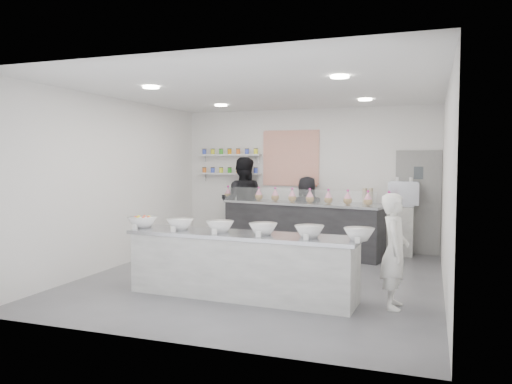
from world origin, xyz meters
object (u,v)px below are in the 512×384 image
(prep_counter, at_px, (241,265))
(espresso_ledge, at_px, (378,229))
(espresso_machine, at_px, (404,193))
(staff_right, at_px, (307,214))
(woman_prep, at_px, (395,251))
(back_bar, at_px, (301,228))
(staff_left, at_px, (243,202))

(prep_counter, distance_m, espresso_ledge, 4.17)
(espresso_ledge, bearing_deg, prep_counter, -110.65)
(espresso_machine, bearing_deg, staff_right, -174.67)
(espresso_ledge, height_order, woman_prep, woman_prep)
(back_bar, relative_size, espresso_machine, 5.81)
(espresso_ledge, relative_size, staff_left, 0.70)
(prep_counter, height_order, espresso_machine, espresso_machine)
(espresso_machine, bearing_deg, espresso_ledge, 180.00)
(back_bar, relative_size, woman_prep, 2.28)
(prep_counter, height_order, staff_right, staff_right)
(espresso_ledge, distance_m, staff_left, 2.93)
(woman_prep, bearing_deg, back_bar, 31.02)
(espresso_ledge, distance_m, staff_right, 1.48)
(staff_left, xyz_separation_m, staff_right, (1.44, 0.00, -0.20))
(espresso_ledge, distance_m, woman_prep, 3.78)
(espresso_ledge, xyz_separation_m, espresso_machine, (0.49, 0.00, 0.73))
(woman_prep, distance_m, staff_left, 4.96)
(prep_counter, bearing_deg, back_bar, 92.83)
(prep_counter, bearing_deg, staff_left, 113.37)
(staff_left, bearing_deg, prep_counter, 98.25)
(espresso_machine, height_order, woman_prep, woman_prep)
(back_bar, xyz_separation_m, woman_prep, (2.05, -3.20, 0.22))
(staff_left, bearing_deg, back_bar, 153.45)
(espresso_ledge, relative_size, staff_right, 0.88)
(espresso_ledge, distance_m, espresso_machine, 0.88)
(espresso_machine, height_order, staff_right, staff_right)
(woman_prep, bearing_deg, staff_right, 27.86)
(espresso_machine, xyz_separation_m, woman_prep, (0.08, -3.73, -0.50))
(back_bar, distance_m, espresso_machine, 2.16)
(prep_counter, bearing_deg, woman_prep, 7.68)
(back_bar, bearing_deg, espresso_ledge, 32.28)
(woman_prep, distance_m, staff_right, 4.08)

